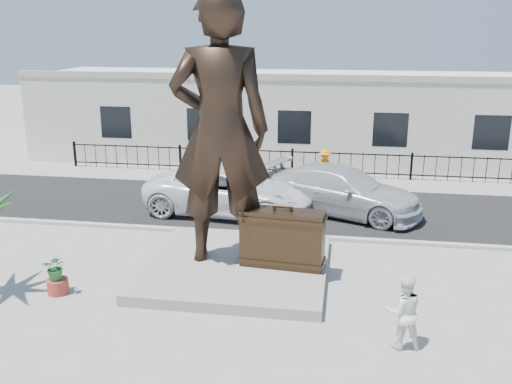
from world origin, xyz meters
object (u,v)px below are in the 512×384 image
(suitcase, at_px, (282,238))
(car_white, at_px, (229,190))
(statue, at_px, (220,130))
(tourist, at_px, (404,312))

(suitcase, relative_size, car_white, 0.37)
(statue, relative_size, suitcase, 3.26)
(suitcase, xyz_separation_m, car_white, (-2.63, 5.30, -0.23))
(statue, bearing_deg, suitcase, 162.81)
(tourist, height_order, car_white, car_white)
(statue, distance_m, car_white, 6.03)
(suitcase, bearing_deg, car_white, 121.64)
(statue, bearing_deg, tourist, 134.45)
(statue, xyz_separation_m, suitcase, (1.80, -0.26, -2.98))
(statue, relative_size, car_white, 1.20)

